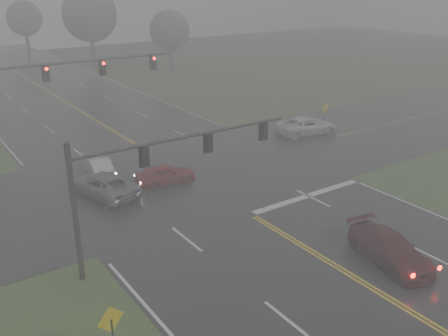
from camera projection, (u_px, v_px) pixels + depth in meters
main_road at (199, 183)px, 32.93m from camera, size 18.00×160.00×0.02m
cross_street at (184, 174)px, 34.47m from camera, size 120.00×14.00×0.02m
stop_bar at (308, 196)px, 31.01m from camera, size 8.50×0.50×0.01m
sedan_maroon at (388, 262)px, 23.91m from camera, size 2.85×5.12×1.40m
sedan_red at (166, 184)px, 32.82m from camera, size 4.14×2.22×1.34m
sedan_silver at (99, 175)px, 34.31m from camera, size 1.92×4.04×1.28m
car_grey at (105, 196)px, 31.09m from camera, size 3.34×5.46×1.41m
pickup_white at (306, 134)px, 43.10m from camera, size 5.65×3.27×1.48m
signal_gantry_near at (148, 169)px, 22.85m from camera, size 11.63×0.28×6.50m
signal_gantry_far at (51, 83)px, 36.92m from camera, size 14.72×0.39×7.65m
sign_diamond_west at (112, 327)px, 16.91m from camera, size 1.04×0.27×2.54m
sign_diamond_east at (325, 112)px, 43.02m from camera, size 1.08×0.25×2.64m
tree_ne_a at (90, 15)px, 71.44m from camera, size 7.80×7.80×11.45m
tree_e_near at (170, 30)px, 70.76m from camera, size 5.68×5.68×8.34m
tree_n_far at (24, 19)px, 86.30m from camera, size 5.98×5.98×8.79m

